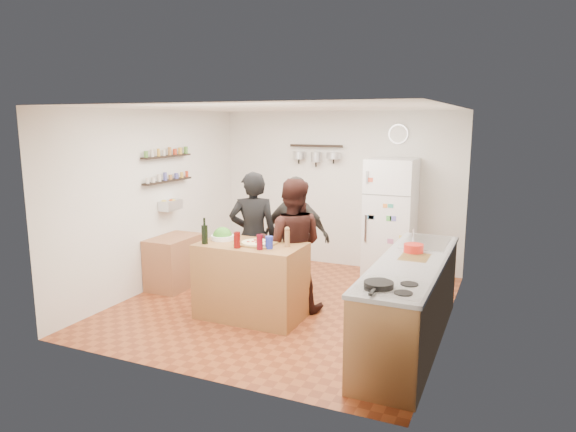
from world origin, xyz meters
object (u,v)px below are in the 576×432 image
at_px(wall_clock, 398,134).
at_px(side_table, 174,262).
at_px(counter_run, 410,303).
at_px(skillet, 379,285).
at_px(person_center, 292,245).
at_px(pepper_mill, 287,239).
at_px(wine_bottle, 205,235).
at_px(salt_canister, 269,243).
at_px(prep_island, 251,281).
at_px(salad_bowl, 223,237).
at_px(red_bowl, 414,248).
at_px(person_left, 253,237).
at_px(person_back, 296,236).
at_px(fridge, 390,219).

distance_m(wall_clock, side_table, 3.83).
bearing_deg(counter_run, wall_clock, 105.92).
bearing_deg(skillet, person_center, 135.16).
relative_size(pepper_mill, counter_run, 0.07).
bearing_deg(side_table, wine_bottle, -37.00).
bearing_deg(salt_canister, prep_island, 158.20).
xyz_separation_m(salad_bowl, person_center, (0.76, 0.39, -0.11)).
distance_m(wine_bottle, wall_clock, 3.48).
distance_m(pepper_mill, red_bowl, 1.43).
bearing_deg(red_bowl, salt_canister, -162.99).
distance_m(salad_bowl, side_table, 1.37).
xyz_separation_m(person_center, counter_run, (1.56, -0.44, -0.38)).
relative_size(salad_bowl, person_left, 0.16).
relative_size(wine_bottle, pepper_mill, 1.20).
bearing_deg(side_table, counter_run, -9.38).
relative_size(person_left, person_center, 1.03).
bearing_deg(person_back, person_left, 48.39).
bearing_deg(salad_bowl, side_table, 155.28).
relative_size(prep_island, person_left, 0.73).
bearing_deg(wall_clock, person_left, -124.04).
bearing_deg(pepper_mill, counter_run, -1.97).
distance_m(pepper_mill, wall_clock, 2.91).
relative_size(salad_bowl, salt_canister, 1.96).
distance_m(salt_canister, counter_run, 1.68).
bearing_deg(salt_canister, wall_clock, 72.95).
relative_size(person_left, wall_clock, 5.71).
xyz_separation_m(wall_clock, side_table, (-2.69, -2.06, -1.78)).
bearing_deg(wall_clock, pepper_mill, -105.05).
xyz_separation_m(salad_bowl, salt_canister, (0.72, -0.17, 0.04)).
bearing_deg(pepper_mill, prep_island, -173.66).
distance_m(prep_island, side_table, 1.65).
relative_size(person_center, side_table, 2.07).
distance_m(pepper_mill, counter_run, 1.55).
relative_size(prep_island, person_back, 0.77).
xyz_separation_m(salt_canister, person_left, (-0.56, 0.67, -0.13)).
relative_size(person_left, counter_run, 0.65).
bearing_deg(fridge, salad_bowl, -124.79).
relative_size(wine_bottle, wall_clock, 0.75).
xyz_separation_m(person_left, person_back, (0.43, 0.43, -0.04)).
relative_size(skillet, side_table, 0.32).
relative_size(counter_run, red_bowl, 12.21).
bearing_deg(wall_clock, salt_canister, -107.05).
height_order(pepper_mill, salt_canister, pepper_mill).
distance_m(person_center, skillet, 2.06).
bearing_deg(salad_bowl, person_center, 27.38).
bearing_deg(prep_island, salt_canister, -21.80).
bearing_deg(pepper_mill, salad_bowl, 180.00).
bearing_deg(skillet, salt_canister, 149.37).
height_order(prep_island, skillet, skillet).
height_order(wine_bottle, person_left, person_left).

